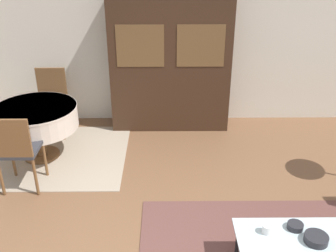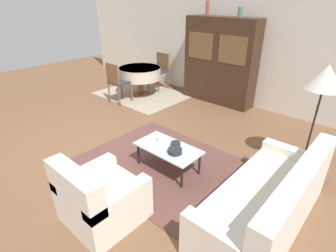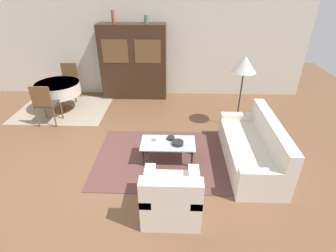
{
  "view_description": "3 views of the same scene",
  "coord_description": "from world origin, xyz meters",
  "px_view_note": "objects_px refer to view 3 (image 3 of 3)",
  "views": [
    {
      "loc": [
        0.17,
        -2.36,
        2.84
      ],
      "look_at": [
        0.2,
        1.4,
        0.95
      ],
      "focal_mm": 42.0,
      "sensor_mm": 36.0,
      "label": 1
    },
    {
      "loc": [
        3.55,
        -2.22,
        2.43
      ],
      "look_at": [
        1.3,
        0.29,
        0.75
      ],
      "focal_mm": 28.0,
      "sensor_mm": 36.0,
      "label": 2
    },
    {
      "loc": [
        1.43,
        -3.75,
        3.07
      ],
      "look_at": [
        1.3,
        0.29,
        0.75
      ],
      "focal_mm": 28.0,
      "sensor_mm": 36.0,
      "label": 3
    }
  ],
  "objects_px": {
    "dining_chair_far": "(69,79)",
    "vase_short": "(146,19)",
    "armchair": "(171,197)",
    "coffee_table": "(168,144)",
    "couch": "(254,149)",
    "cup": "(156,139)",
    "bowl": "(178,143)",
    "vase_tall": "(113,17)",
    "display_cabinet": "(134,62)",
    "dining_chair_near": "(45,102)",
    "bowl_small": "(171,138)",
    "floor_lamp": "(245,66)",
    "dining_table": "(58,89)"
  },
  "relations": [
    {
      "from": "dining_table",
      "to": "couch",
      "type": "bearing_deg",
      "value": -25.57
    },
    {
      "from": "vase_short",
      "to": "dining_chair_far",
      "type": "bearing_deg",
      "value": -174.51
    },
    {
      "from": "bowl_small",
      "to": "couch",
      "type": "bearing_deg",
      "value": -6.06
    },
    {
      "from": "coffee_table",
      "to": "vase_short",
      "type": "xyz_separation_m",
      "value": [
        -0.66,
        3.05,
        1.76
      ]
    },
    {
      "from": "dining_chair_near",
      "to": "coffee_table",
      "type": "bearing_deg",
      "value": -24.57
    },
    {
      "from": "coffee_table",
      "to": "bowl_small",
      "type": "xyz_separation_m",
      "value": [
        0.05,
        0.12,
        0.07
      ]
    },
    {
      "from": "dining_table",
      "to": "bowl_small",
      "type": "bearing_deg",
      "value": -33.98
    },
    {
      "from": "dining_table",
      "to": "armchair",
      "type": "bearing_deg",
      "value": -48.89
    },
    {
      "from": "dining_chair_near",
      "to": "bowl_small",
      "type": "xyz_separation_m",
      "value": [
        2.9,
        -1.18,
        -0.16
      ]
    },
    {
      "from": "coffee_table",
      "to": "dining_chair_far",
      "type": "distance_m",
      "value": 4.03
    },
    {
      "from": "couch",
      "to": "dining_chair_far",
      "type": "relative_size",
      "value": 2.04
    },
    {
      "from": "floor_lamp",
      "to": "vase_tall",
      "type": "relative_size",
      "value": 5.22
    },
    {
      "from": "armchair",
      "to": "coffee_table",
      "type": "xyz_separation_m",
      "value": [
        -0.09,
        1.29,
        0.04
      ]
    },
    {
      "from": "dining_chair_near",
      "to": "bowl_small",
      "type": "bearing_deg",
      "value": -22.22
    },
    {
      "from": "dining_chair_far",
      "to": "bowl",
      "type": "relative_size",
      "value": 4.74
    },
    {
      "from": "cup",
      "to": "dining_chair_near",
      "type": "bearing_deg",
      "value": 154.78
    },
    {
      "from": "coffee_table",
      "to": "dining_chair_near",
      "type": "xyz_separation_m",
      "value": [
        -2.85,
        1.3,
        0.22
      ]
    },
    {
      "from": "dining_table",
      "to": "bowl",
      "type": "height_order",
      "value": "dining_table"
    },
    {
      "from": "couch",
      "to": "vase_short",
      "type": "bearing_deg",
      "value": 35.75
    },
    {
      "from": "dining_chair_near",
      "to": "bowl",
      "type": "xyz_separation_m",
      "value": [
        3.03,
        -1.36,
        -0.15
      ]
    },
    {
      "from": "dining_table",
      "to": "dining_chair_near",
      "type": "bearing_deg",
      "value": -90.0
    },
    {
      "from": "dining_chair_near",
      "to": "couch",
      "type": "bearing_deg",
      "value": -16.93
    },
    {
      "from": "bowl_small",
      "to": "display_cabinet",
      "type": "bearing_deg",
      "value": 110.57
    },
    {
      "from": "bowl",
      "to": "vase_tall",
      "type": "distance_m",
      "value": 3.94
    },
    {
      "from": "dining_chair_near",
      "to": "dining_chair_far",
      "type": "xyz_separation_m",
      "value": [
        0.0,
        1.54,
        0.0
      ]
    },
    {
      "from": "floor_lamp",
      "to": "cup",
      "type": "relative_size",
      "value": 18.02
    },
    {
      "from": "vase_tall",
      "to": "couch",
      "type": "bearing_deg",
      "value": -45.24
    },
    {
      "from": "dining_chair_far",
      "to": "cup",
      "type": "xyz_separation_m",
      "value": [
        2.63,
        -2.78,
        -0.14
      ]
    },
    {
      "from": "couch",
      "to": "dining_chair_far",
      "type": "xyz_separation_m",
      "value": [
        -4.42,
        2.89,
        0.27
      ]
    },
    {
      "from": "dining_chair_far",
      "to": "floor_lamp",
      "type": "relative_size",
      "value": 0.6
    },
    {
      "from": "dining_table",
      "to": "bowl_small",
      "type": "relative_size",
      "value": 7.56
    },
    {
      "from": "cup",
      "to": "bowl",
      "type": "bearing_deg",
      "value": -16.36
    },
    {
      "from": "dining_table",
      "to": "dining_chair_far",
      "type": "height_order",
      "value": "dining_chair_far"
    },
    {
      "from": "armchair",
      "to": "display_cabinet",
      "type": "bearing_deg",
      "value": 104.7
    },
    {
      "from": "dining_chair_far",
      "to": "vase_short",
      "type": "distance_m",
      "value": 2.69
    },
    {
      "from": "coffee_table",
      "to": "cup",
      "type": "xyz_separation_m",
      "value": [
        -0.22,
        0.06,
        0.08
      ]
    },
    {
      "from": "vase_short",
      "to": "coffee_table",
      "type": "bearing_deg",
      "value": -77.86
    },
    {
      "from": "coffee_table",
      "to": "bowl",
      "type": "xyz_separation_m",
      "value": [
        0.18,
        -0.05,
        0.07
      ]
    },
    {
      "from": "armchair",
      "to": "bowl_small",
      "type": "relative_size",
      "value": 5.82
    },
    {
      "from": "display_cabinet",
      "to": "dining_chair_near",
      "type": "relative_size",
      "value": 2.04
    },
    {
      "from": "couch",
      "to": "armchair",
      "type": "relative_size",
      "value": 2.38
    },
    {
      "from": "display_cabinet",
      "to": "bowl",
      "type": "xyz_separation_m",
      "value": [
        1.23,
        -3.11,
        -0.58
      ]
    },
    {
      "from": "couch",
      "to": "dining_chair_far",
      "type": "bearing_deg",
      "value": 56.87
    },
    {
      "from": "dining_chair_near",
      "to": "vase_tall",
      "type": "distance_m",
      "value": 2.73
    },
    {
      "from": "armchair",
      "to": "vase_short",
      "type": "bearing_deg",
      "value": 99.73
    },
    {
      "from": "couch",
      "to": "bowl_small",
      "type": "xyz_separation_m",
      "value": [
        -1.52,
        0.16,
        0.11
      ]
    },
    {
      "from": "armchair",
      "to": "display_cabinet",
      "type": "distance_m",
      "value": 4.55
    },
    {
      "from": "display_cabinet",
      "to": "bowl_small",
      "type": "height_order",
      "value": "display_cabinet"
    },
    {
      "from": "couch",
      "to": "armchair",
      "type": "height_order",
      "value": "couch"
    },
    {
      "from": "dining_chair_far",
      "to": "vase_short",
      "type": "relative_size",
      "value": 4.78
    }
  ]
}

